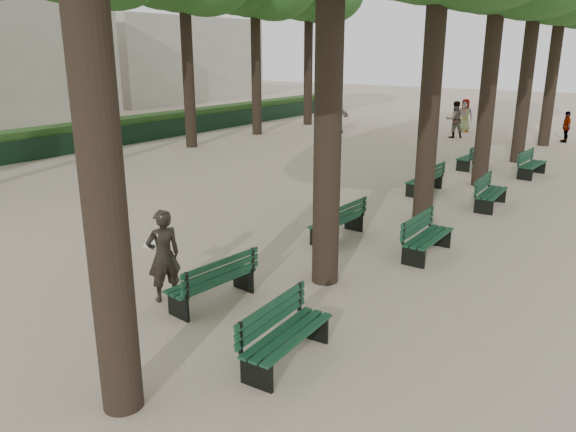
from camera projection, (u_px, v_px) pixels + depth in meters
The scene contains 17 objects.
ground at pixel (160, 317), 9.70m from camera, with size 120.00×120.00×0.00m, color #C1AB92.
bench_left_0 at pixel (212, 289), 10.17m from camera, with size 0.75×1.85×0.92m.
bench_left_1 at pixel (337, 228), 13.67m from camera, with size 0.63×1.82×0.92m.
bench_left_2 at pixel (424, 184), 18.01m from camera, with size 0.65×1.83×0.92m.
bench_left_3 at pixel (471, 161), 21.71m from camera, with size 0.71×1.84×0.92m.
bench_right_0 at pixel (287, 345), 8.25m from camera, with size 0.66×1.83×0.92m.
bench_right_1 at pixel (427, 244), 12.50m from camera, with size 0.58×1.80×0.92m.
bench_right_2 at pixel (491, 199), 16.30m from camera, with size 0.65×1.82×0.92m.
bench_right_3 at pixel (532, 169), 20.29m from camera, with size 0.69×1.83×0.92m.
man_with_map at pixel (164, 256), 10.15m from camera, with size 0.73×0.77×1.73m.
pedestrian_c at pixel (566, 127), 27.56m from camera, with size 0.89×0.31×1.53m, color #262628.
pedestrian_a at pixel (455, 120), 28.97m from camera, with size 0.91×0.37×1.87m, color #262628.
pedestrian_e at pixel (338, 116), 30.64m from camera, with size 1.73×0.37×1.87m, color #262628.
pedestrian_d at pixel (465, 115), 31.06m from camera, with size 0.88×0.36×1.80m, color #262628.
fence at pixel (115, 137), 26.46m from camera, with size 0.08×42.00×0.90m, color black.
hedge at pixel (106, 133), 26.81m from camera, with size 1.20×42.00×1.20m, color #214919.
building_far at pixel (155, 60), 50.40m from camera, with size 12.00×16.00×7.00m, color #B7B2A3.
Camera 1 is at (6.87, -5.92, 4.46)m, focal length 35.00 mm.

